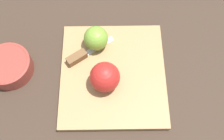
{
  "coord_description": "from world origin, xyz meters",
  "views": [
    {
      "loc": [
        -0.3,
        -0.0,
        0.7
      ],
      "look_at": [
        0.0,
        0.0,
        0.04
      ],
      "focal_mm": 42.0,
      "sensor_mm": 36.0,
      "label": 1
    }
  ],
  "objects_px": {
    "knife": "(79,56)",
    "bowl": "(8,66)",
    "apple_half_left": "(104,77)",
    "apple_half_right": "(95,38)"
  },
  "relations": [
    {
      "from": "knife",
      "to": "apple_half_right",
      "type": "bearing_deg",
      "value": 8.12
    },
    {
      "from": "apple_half_left",
      "to": "knife",
      "type": "xyz_separation_m",
      "value": [
        0.08,
        0.07,
        -0.03
      ]
    },
    {
      "from": "apple_half_right",
      "to": "bowl",
      "type": "height_order",
      "value": "apple_half_right"
    },
    {
      "from": "apple_half_left",
      "to": "bowl",
      "type": "relative_size",
      "value": 0.62
    },
    {
      "from": "apple_half_left",
      "to": "apple_half_right",
      "type": "distance_m",
      "value": 0.13
    },
    {
      "from": "apple_half_left",
      "to": "bowl",
      "type": "distance_m",
      "value": 0.28
    },
    {
      "from": "apple_half_right",
      "to": "bowl",
      "type": "bearing_deg",
      "value": -102.83
    },
    {
      "from": "apple_half_right",
      "to": "bowl",
      "type": "relative_size",
      "value": 0.54
    },
    {
      "from": "knife",
      "to": "bowl",
      "type": "xyz_separation_m",
      "value": [
        -0.03,
        0.2,
        -0.0
      ]
    },
    {
      "from": "knife",
      "to": "bowl",
      "type": "bearing_deg",
      "value": 153.39
    }
  ]
}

